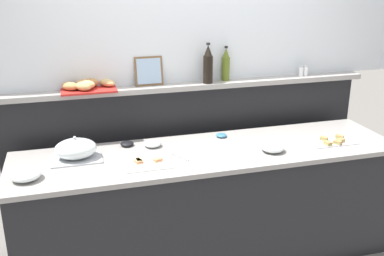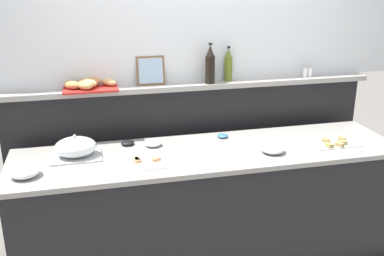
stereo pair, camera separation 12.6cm
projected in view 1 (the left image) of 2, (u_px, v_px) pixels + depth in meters
ground_plane at (188, 217)px, 4.05m from camera, size 12.00×12.00×0.00m
buffet_counter at (209, 205)px, 3.36m from camera, size 2.79×0.73×0.89m
back_ledge_unit at (189, 151)px, 3.78m from camera, size 2.97×0.22×1.27m
sandwich_platter_side at (332, 141)px, 3.36m from camera, size 0.37×0.20×0.04m
sandwich_platter_front at (147, 164)px, 2.97m from camera, size 0.31×0.19×0.04m
serving_cloche at (76, 150)px, 3.04m from camera, size 0.34×0.24×0.17m
glass_bowl_large at (26, 175)px, 2.75m from camera, size 0.19×0.19×0.08m
glass_bowl_medium at (273, 147)px, 3.19m from camera, size 0.17×0.17×0.07m
glass_bowl_small at (153, 144)px, 3.28m from camera, size 0.12×0.12×0.05m
condiment_bowl_red at (127, 144)px, 3.29m from camera, size 0.10×0.10×0.03m
condiment_bowl_teal at (221, 135)px, 3.47m from camera, size 0.08×0.08×0.03m
serving_tongs at (182, 156)px, 3.10m from camera, size 0.09×0.19×0.01m
olive_oil_bottle at (226, 65)px, 3.56m from camera, size 0.06×0.06×0.28m
wine_bottle_dark at (208, 65)px, 3.47m from camera, size 0.08×0.08×0.32m
salt_shaker at (301, 71)px, 3.74m from camera, size 0.03×0.03×0.09m
pepper_shaker at (306, 71)px, 3.75m from camera, size 0.03×0.03×0.09m
bread_basket at (86, 85)px, 3.29m from camera, size 0.42×0.29×0.08m
framed_picture at (149, 71)px, 3.42m from camera, size 0.22×0.06×0.22m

